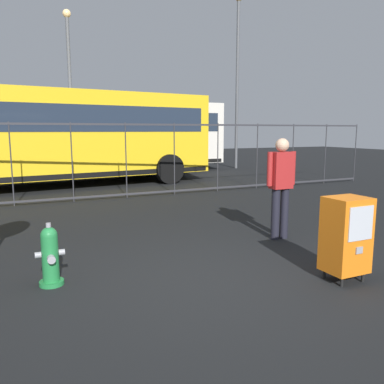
# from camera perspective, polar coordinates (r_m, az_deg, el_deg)

# --- Properties ---
(ground_plane) EXTENTS (60.00, 60.00, 0.00)m
(ground_plane) POSITION_cam_1_polar(r_m,az_deg,el_deg) (4.80, 2.87, -12.99)
(ground_plane) COLOR black
(fire_hydrant) EXTENTS (0.33, 0.32, 0.75)m
(fire_hydrant) POSITION_cam_1_polar(r_m,az_deg,el_deg) (4.88, -20.00, -8.78)
(fire_hydrant) COLOR #1E7238
(fire_hydrant) RESTS_ON ground_plane
(newspaper_box_primary) EXTENTS (0.48, 0.42, 1.02)m
(newspaper_box_primary) POSITION_cam_1_polar(r_m,az_deg,el_deg) (5.01, 21.56, -5.80)
(newspaper_box_primary) COLOR black
(newspaper_box_primary) RESTS_ON ground_plane
(pedestrian) EXTENTS (0.55, 0.22, 1.67)m
(pedestrian) POSITION_cam_1_polar(r_m,az_deg,el_deg) (6.58, 12.85, 1.35)
(pedestrian) COLOR black
(pedestrian) RESTS_ON ground_plane
(fence_barrier) EXTENTS (18.03, 0.04, 2.00)m
(fence_barrier) POSITION_cam_1_polar(r_m,az_deg,el_deg) (10.37, -13.30, 4.45)
(fence_barrier) COLOR #2D2D33
(fence_barrier) RESTS_ON ground_plane
(bus_near) EXTENTS (10.71, 3.65, 3.00)m
(bus_near) POSITION_cam_1_polar(r_m,az_deg,el_deg) (13.17, -20.46, 8.05)
(bus_near) COLOR gold
(bus_near) RESTS_ON ground_plane
(bus_far) EXTENTS (10.54, 2.93, 3.00)m
(bus_far) POSITION_cam_1_polar(r_m,az_deg,el_deg) (17.08, -13.12, 8.47)
(bus_far) COLOR beige
(bus_far) RESTS_ON ground_plane
(street_light_near_left) EXTENTS (0.32, 0.32, 7.86)m
(street_light_near_left) POSITION_cam_1_polar(r_m,az_deg,el_deg) (19.03, 6.65, 17.11)
(street_light_near_left) COLOR #4C4F54
(street_light_near_left) RESTS_ON ground_plane
(street_light_near_right) EXTENTS (0.32, 0.32, 6.42)m
(street_light_near_right) POSITION_cam_1_polar(r_m,az_deg,el_deg) (16.80, -17.41, 15.30)
(street_light_near_right) COLOR #4C4F54
(street_light_near_right) RESTS_ON ground_plane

